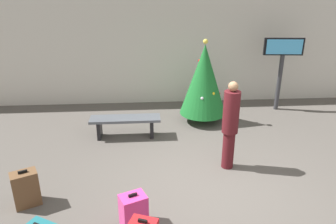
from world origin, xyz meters
The scene contains 8 objects.
ground_plane centered at (0.00, 0.00, 0.00)m, with size 16.00×16.00×0.00m, color #514C47.
back_wall centered at (0.00, 4.54, 1.64)m, with size 16.00×0.20×3.27m, color beige.
holiday_tree centered at (0.34, 2.90, 1.11)m, with size 1.18×1.18×2.11m.
flight_info_kiosk centered at (2.60, 3.61, 1.44)m, with size 1.06×0.19×2.01m.
waiting_bench centered at (-1.59, 2.11, 0.36)m, with size 1.60×0.44×0.48m.
traveller_0 centered at (0.43, 0.63, 0.91)m, with size 0.42×0.42×1.72m.
suitcase_0 centered at (-1.33, -0.87, 0.25)m, with size 0.44×0.40×0.55m.
suitcase_1 centered at (-3.04, -0.27, 0.29)m, with size 0.46×0.41×0.63m.
Camera 1 is at (-1.11, -4.63, 3.26)m, focal length 33.90 mm.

